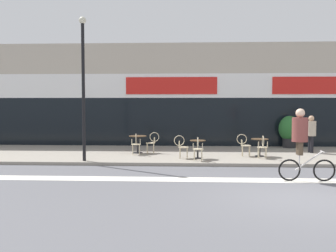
{
  "coord_description": "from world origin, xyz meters",
  "views": [
    {
      "loc": [
        -2.78,
        -9.55,
        2.34
      ],
      "look_at": [
        -3.54,
        5.53,
        1.39
      ],
      "focal_mm": 42.0,
      "sensor_mm": 36.0,
      "label": 1
    }
  ],
  "objects_px": {
    "cafe_chair_1_near": "(198,147)",
    "cafe_chair_1_side": "(182,145)",
    "bistro_table_2": "(260,144)",
    "cafe_chair_2_side": "(244,144)",
    "bistro_table_1": "(198,146)",
    "pedestrian_near_end": "(311,131)",
    "cafe_chair_0_side": "(152,141)",
    "cafe_chair_0_near": "(136,143)",
    "cyclist_0": "(301,138)",
    "lamp_post": "(83,79)",
    "cafe_chair_2_near": "(263,145)",
    "bistro_table_0": "(138,141)",
    "planter_pot": "(289,130)"
  },
  "relations": [
    {
      "from": "bistro_table_1",
      "to": "cafe_chair_0_near",
      "type": "distance_m",
      "value": 2.68
    },
    {
      "from": "bistro_table_2",
      "to": "cafe_chair_0_near",
      "type": "distance_m",
      "value": 5.05
    },
    {
      "from": "bistro_table_1",
      "to": "cyclist_0",
      "type": "relative_size",
      "value": 0.34
    },
    {
      "from": "bistro_table_1",
      "to": "cyclist_0",
      "type": "bearing_deg",
      "value": -50.86
    },
    {
      "from": "cafe_chair_0_near",
      "to": "cafe_chair_2_near",
      "type": "bearing_deg",
      "value": -105.65
    },
    {
      "from": "bistro_table_1",
      "to": "cafe_chair_0_near",
      "type": "xyz_separation_m",
      "value": [
        -2.53,
        0.89,
        0.01
      ]
    },
    {
      "from": "bistro_table_0",
      "to": "bistro_table_1",
      "type": "distance_m",
      "value": 2.96
    },
    {
      "from": "cafe_chair_1_side",
      "to": "bistro_table_0",
      "type": "bearing_deg",
      "value": 144.13
    },
    {
      "from": "cafe_chair_2_near",
      "to": "lamp_post",
      "type": "distance_m",
      "value": 7.29
    },
    {
      "from": "cafe_chair_0_side",
      "to": "cafe_chair_1_side",
      "type": "xyz_separation_m",
      "value": [
        1.29,
        -1.51,
        0.0
      ]
    },
    {
      "from": "cafe_chair_0_near",
      "to": "cafe_chair_0_side",
      "type": "distance_m",
      "value": 0.88
    },
    {
      "from": "cafe_chair_0_side",
      "to": "cafe_chair_2_near",
      "type": "relative_size",
      "value": 1.0
    },
    {
      "from": "cafe_chair_1_side",
      "to": "cafe_chair_0_side",
      "type": "bearing_deg",
      "value": 132.86
    },
    {
      "from": "bistro_table_0",
      "to": "cafe_chair_1_side",
      "type": "distance_m",
      "value": 2.44
    },
    {
      "from": "bistro_table_1",
      "to": "cafe_chair_1_near",
      "type": "bearing_deg",
      "value": -90.63
    },
    {
      "from": "pedestrian_near_end",
      "to": "bistro_table_1",
      "type": "bearing_deg",
      "value": 8.08
    },
    {
      "from": "bistro_table_0",
      "to": "pedestrian_near_end",
      "type": "xyz_separation_m",
      "value": [
        7.48,
        0.47,
        0.42
      ]
    },
    {
      "from": "bistro_table_0",
      "to": "bistro_table_2",
      "type": "height_order",
      "value": "bistro_table_0"
    },
    {
      "from": "planter_pot",
      "to": "pedestrian_near_end",
      "type": "height_order",
      "value": "pedestrian_near_end"
    },
    {
      "from": "cafe_chair_1_near",
      "to": "planter_pot",
      "type": "bearing_deg",
      "value": -39.8
    },
    {
      "from": "cafe_chair_0_near",
      "to": "cafe_chair_1_near",
      "type": "distance_m",
      "value": 2.94
    },
    {
      "from": "cafe_chair_1_near",
      "to": "cafe_chair_2_near",
      "type": "height_order",
      "value": "same"
    },
    {
      "from": "bistro_table_0",
      "to": "cafe_chair_0_side",
      "type": "height_order",
      "value": "cafe_chair_0_side"
    },
    {
      "from": "lamp_post",
      "to": "cyclist_0",
      "type": "distance_m",
      "value": 7.95
    },
    {
      "from": "bistro_table_2",
      "to": "bistro_table_0",
      "type": "bearing_deg",
      "value": 171.17
    },
    {
      "from": "bistro_table_2",
      "to": "cafe_chair_0_near",
      "type": "xyz_separation_m",
      "value": [
        -5.05,
        0.16,
        0.01
      ]
    },
    {
      "from": "cafe_chair_2_near",
      "to": "cyclist_0",
      "type": "xyz_separation_m",
      "value": [
        0.42,
        -3.71,
        0.64
      ]
    },
    {
      "from": "cafe_chair_0_side",
      "to": "cafe_chair_2_near",
      "type": "height_order",
      "value": "same"
    },
    {
      "from": "pedestrian_near_end",
      "to": "cafe_chair_0_side",
      "type": "bearing_deg",
      "value": -9.92
    },
    {
      "from": "cafe_chair_1_near",
      "to": "cafe_chair_1_side",
      "type": "xyz_separation_m",
      "value": [
        -0.62,
        0.63,
        0.0
      ]
    },
    {
      "from": "bistro_table_2",
      "to": "cafe_chair_1_side",
      "type": "xyz_separation_m",
      "value": [
        -3.14,
        -0.73,
        0.01
      ]
    },
    {
      "from": "cafe_chair_1_side",
      "to": "bistro_table_2",
      "type": "bearing_deg",
      "value": 15.44
    },
    {
      "from": "cafe_chair_0_side",
      "to": "cyclist_0",
      "type": "bearing_deg",
      "value": 132.79
    },
    {
      "from": "bistro_table_0",
      "to": "cafe_chair_0_near",
      "type": "relative_size",
      "value": 0.84
    },
    {
      "from": "cafe_chair_0_side",
      "to": "cafe_chair_1_near",
      "type": "height_order",
      "value": "same"
    },
    {
      "from": "bistro_table_0",
      "to": "cafe_chair_1_side",
      "type": "height_order",
      "value": "cafe_chair_1_side"
    },
    {
      "from": "bistro_table_2",
      "to": "planter_pot",
      "type": "relative_size",
      "value": 0.47
    },
    {
      "from": "bistro_table_0",
      "to": "planter_pot",
      "type": "distance_m",
      "value": 7.42
    },
    {
      "from": "cafe_chair_0_side",
      "to": "cafe_chair_1_side",
      "type": "relative_size",
      "value": 1.0
    },
    {
      "from": "bistro_table_2",
      "to": "cafe_chair_2_side",
      "type": "bearing_deg",
      "value": 179.72
    },
    {
      "from": "lamp_post",
      "to": "pedestrian_near_end",
      "type": "xyz_separation_m",
      "value": [
        9.19,
        2.79,
        -2.11
      ]
    },
    {
      "from": "lamp_post",
      "to": "bistro_table_0",
      "type": "bearing_deg",
      "value": 53.47
    },
    {
      "from": "cafe_chair_1_near",
      "to": "cafe_chair_0_side",
      "type": "bearing_deg",
      "value": 46.94
    },
    {
      "from": "bistro_table_2",
      "to": "cafe_chair_2_side",
      "type": "xyz_separation_m",
      "value": [
        -0.63,
        0.0,
        0.01
      ]
    },
    {
      "from": "bistro_table_0",
      "to": "cafe_chair_0_side",
      "type": "distance_m",
      "value": 0.63
    },
    {
      "from": "bistro_table_0",
      "to": "cyclist_0",
      "type": "relative_size",
      "value": 0.36
    },
    {
      "from": "cafe_chair_1_near",
      "to": "cafe_chair_2_near",
      "type": "relative_size",
      "value": 1.0
    },
    {
      "from": "bistro_table_2",
      "to": "cyclist_0",
      "type": "relative_size",
      "value": 0.34
    },
    {
      "from": "cafe_chair_2_near",
      "to": "planter_pot",
      "type": "bearing_deg",
      "value": -25.32
    },
    {
      "from": "cafe_chair_2_near",
      "to": "planter_pot",
      "type": "height_order",
      "value": "planter_pot"
    }
  ]
}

